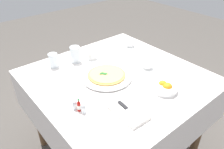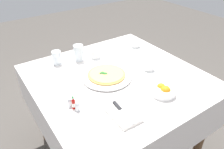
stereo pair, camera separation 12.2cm
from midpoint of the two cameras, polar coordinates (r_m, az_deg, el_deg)
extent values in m
plane|color=#4C4742|center=(2.01, 2.94, -18.74)|extent=(8.00, 8.00, 0.00)
cube|color=white|center=(1.50, 3.72, -0.94)|extent=(1.10, 1.10, 0.02)
cube|color=white|center=(1.41, -14.86, -12.95)|extent=(1.10, 0.01, 0.28)
cube|color=white|center=(1.92, 16.56, 0.41)|extent=(1.10, 0.01, 0.28)
cube|color=white|center=(1.97, -6.04, 2.66)|extent=(0.01, 1.10, 0.28)
cube|color=white|center=(1.33, 18.48, -17.21)|extent=(0.01, 1.10, 0.28)
cylinder|color=brown|center=(1.90, -16.46, -8.29)|extent=(0.06, 0.06, 0.73)
cylinder|color=brown|center=(2.24, 5.58, 0.03)|extent=(0.06, 0.06, 0.73)
cylinder|color=brown|center=(1.81, 24.45, -12.94)|extent=(0.06, 0.06, 0.73)
cylinder|color=white|center=(1.49, 0.92, -0.67)|extent=(0.21, 0.21, 0.01)
cylinder|color=white|center=(1.48, 0.93, -0.38)|extent=(0.34, 0.34, 0.01)
cylinder|color=tan|center=(1.48, 0.93, -0.05)|extent=(0.25, 0.25, 0.01)
cylinder|color=#EAC66B|center=(1.47, 0.93, 0.18)|extent=(0.23, 0.23, 0.00)
ellipsoid|color=#2D7533|center=(1.47, -0.37, 0.44)|extent=(0.02, 0.04, 0.01)
ellipsoid|color=#2D7533|center=(1.47, 0.50, 0.31)|extent=(0.04, 0.04, 0.01)
ellipsoid|color=#2D7533|center=(1.47, 0.30, 0.25)|extent=(0.04, 0.03, 0.01)
cylinder|color=white|center=(1.60, 11.54, 1.17)|extent=(0.13, 0.13, 0.01)
cylinder|color=white|center=(1.58, 11.68, 2.25)|extent=(0.08, 0.08, 0.06)
torus|color=white|center=(1.59, 9.95, 2.73)|extent=(0.03, 0.02, 0.03)
cylinder|color=black|center=(1.57, 11.79, 3.13)|extent=(0.07, 0.07, 0.00)
cylinder|color=white|center=(1.91, 7.75, 7.03)|extent=(0.13, 0.13, 0.01)
cylinder|color=white|center=(1.90, 7.83, 7.94)|extent=(0.08, 0.08, 0.06)
torus|color=white|center=(1.91, 9.31, 8.05)|extent=(0.02, 0.03, 0.03)
cylinder|color=black|center=(1.89, 7.88, 8.67)|extent=(0.07, 0.07, 0.00)
cylinder|color=white|center=(1.72, -2.36, 4.28)|extent=(0.13, 0.13, 0.01)
cylinder|color=white|center=(1.71, -2.39, 5.28)|extent=(0.08, 0.08, 0.06)
torus|color=white|center=(1.75, -2.98, 6.06)|extent=(0.04, 0.01, 0.03)
cylinder|color=black|center=(1.69, -2.41, 6.09)|extent=(0.07, 0.07, 0.00)
cylinder|color=white|center=(1.66, -12.13, 4.26)|extent=(0.07, 0.07, 0.10)
cylinder|color=silver|center=(1.67, -12.07, 3.76)|extent=(0.06, 0.06, 0.07)
cylinder|color=white|center=(1.68, -6.60, 5.57)|extent=(0.07, 0.07, 0.12)
cylinder|color=silver|center=(1.69, -6.56, 5.06)|extent=(0.07, 0.07, 0.09)
cube|color=white|center=(1.20, 5.46, -9.97)|extent=(0.22, 0.14, 0.02)
cube|color=silver|center=(1.16, 6.90, -10.93)|extent=(0.12, 0.03, 0.01)
cube|color=black|center=(1.22, 4.23, -8.16)|extent=(0.08, 0.02, 0.01)
cylinder|color=white|center=(1.38, 15.67, -4.19)|extent=(0.15, 0.15, 0.04)
sphere|color=orange|center=(1.36, 16.21, -4.16)|extent=(0.06, 0.06, 0.06)
sphere|color=orange|center=(1.38, 15.10, -3.32)|extent=(0.05, 0.05, 0.05)
cylinder|color=#B7140F|center=(1.23, -7.13, -7.83)|extent=(0.02, 0.02, 0.05)
cylinder|color=white|center=(1.23, -7.13, -7.83)|extent=(0.02, 0.02, 0.02)
cone|color=#B7140F|center=(1.21, -7.24, -6.55)|extent=(0.02, 0.02, 0.02)
cylinder|color=#1E722D|center=(1.20, -7.29, -6.03)|extent=(0.01, 0.01, 0.01)
cylinder|color=white|center=(1.22, -6.06, -8.65)|extent=(0.03, 0.03, 0.04)
cylinder|color=white|center=(1.22, -6.04, -8.86)|extent=(0.02, 0.02, 0.03)
sphere|color=silver|center=(1.20, -6.13, -7.80)|extent=(0.02, 0.02, 0.02)
cylinder|color=white|center=(1.25, -8.12, -7.55)|extent=(0.03, 0.03, 0.04)
cylinder|color=#38332D|center=(1.26, -8.10, -7.76)|extent=(0.02, 0.02, 0.03)
sphere|color=silver|center=(1.24, -8.21, -6.70)|extent=(0.02, 0.02, 0.02)
camera|label=1|loc=(0.06, -87.65, 1.50)|focal=35.21mm
camera|label=2|loc=(0.06, 92.35, -1.50)|focal=35.21mm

